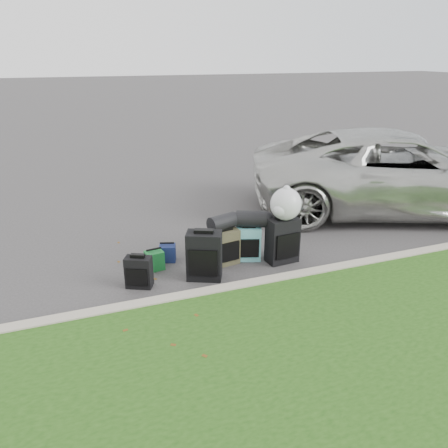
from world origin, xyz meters
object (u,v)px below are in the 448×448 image
object	(u,v)px
suitcase_large_black_left	(204,256)
suitcase_teal	(248,243)
suitcase_olive	(225,247)
tote_green	(154,260)
suv	(399,171)
suitcase_large_black_right	(282,240)
tote_navy	(168,253)
suitcase_small_black	(139,272)

from	to	relation	value
suitcase_large_black_left	suitcase_teal	xyz separation A→B (m)	(0.84, 0.35, -0.09)
suitcase_olive	tote_green	xyz separation A→B (m)	(-1.07, 0.18, -0.13)
suv	suitcase_large_black_left	size ratio (longest dim) A/B	8.27
suitcase_teal	suitcase_large_black_right	xyz separation A→B (m)	(0.47, -0.25, 0.09)
suitcase_teal	suitcase_large_black_left	bearing A→B (deg)	-138.62
suv	suitcase_olive	bearing A→B (deg)	126.94
suitcase_large_black_left	suitcase_large_black_right	world-z (taller)	suitcase_large_black_right
suitcase_large_black_left	suitcase_olive	size ratio (longest dim) A/B	1.29
suv	suitcase_large_black_right	size ratio (longest dim) A/B	8.25
suitcase_large_black_left	tote_navy	size ratio (longest dim) A/B	2.70
tote_green	suitcase_teal	bearing A→B (deg)	-15.40
suitcase_small_black	tote_navy	bearing A→B (deg)	75.91
tote_green	tote_navy	bearing A→B (deg)	31.65
suitcase_olive	tote_navy	xyz separation A→B (m)	(-0.82, 0.39, -0.15)
tote_navy	suitcase_olive	bearing A→B (deg)	-7.33
suitcase_large_black_right	tote_green	distance (m)	1.99
suv	suitcase_small_black	size ratio (longest dim) A/B	13.10
suitcase_olive	suitcase_large_black_right	world-z (taller)	suitcase_large_black_right
suitcase_olive	tote_navy	world-z (taller)	suitcase_olive
suv	suitcase_teal	world-z (taller)	suv
tote_green	suv	bearing A→B (deg)	1.54
suitcase_small_black	tote_navy	world-z (taller)	suitcase_small_black
suitcase_small_black	suitcase_large_black_right	bearing A→B (deg)	26.94
suv	tote_navy	bearing A→B (deg)	120.20
suitcase_teal	suitcase_small_black	bearing A→B (deg)	-152.53
suv	tote_navy	distance (m)	5.10
suitcase_large_black_left	suitcase_large_black_right	bearing A→B (deg)	29.03
suv	suitcase_large_black_right	bearing A→B (deg)	134.22
suitcase_large_black_left	tote_navy	world-z (taller)	suitcase_large_black_left
tote_navy	tote_green	bearing A→B (deg)	-121.43
suv	suitcase_teal	bearing A→B (deg)	128.33
suitcase_small_black	suitcase_large_black_right	world-z (taller)	suitcase_large_black_right
suitcase_small_black	suitcase_teal	bearing A→B (deg)	35.01
suitcase_teal	suitcase_large_black_right	size ratio (longest dim) A/B	0.76
suitcase_large_black_right	tote_navy	bearing A→B (deg)	154.95
suitcase_small_black	suitcase_large_black_left	distance (m)	0.95
suitcase_small_black	tote_green	world-z (taller)	suitcase_small_black
suitcase_large_black_left	tote_green	distance (m)	0.84
suv	suitcase_teal	size ratio (longest dim) A/B	10.86
suv	suitcase_teal	distance (m)	3.99
suv	tote_green	bearing A→B (deg)	122.08
suitcase_teal	tote_green	distance (m)	1.48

